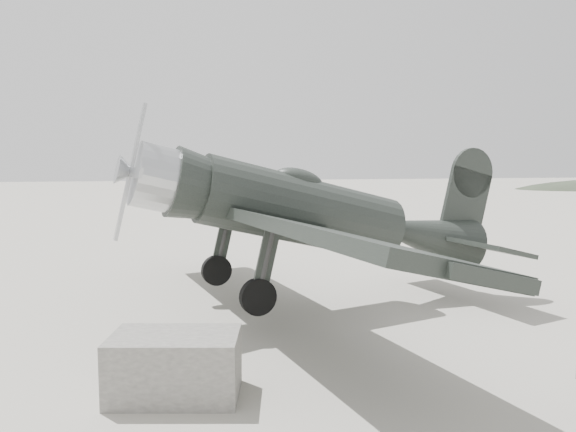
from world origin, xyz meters
name	(u,v)px	position (x,y,z in m)	size (l,w,h in m)	color
ground	(291,269)	(0.00, 0.00, 0.00)	(160.00, 160.00, 0.00)	gray
lowwing_monoplane	(318,215)	(-0.57, -4.79, 2.10)	(8.91, 12.39, 3.98)	black
highwing_monoplane	(247,184)	(2.12, 21.69, 1.74)	(6.98, 9.82, 2.78)	#9A9C9F
equipment_block	(175,365)	(-3.77, -8.74, 0.44)	(1.77, 1.11, 0.88)	#5F5D58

